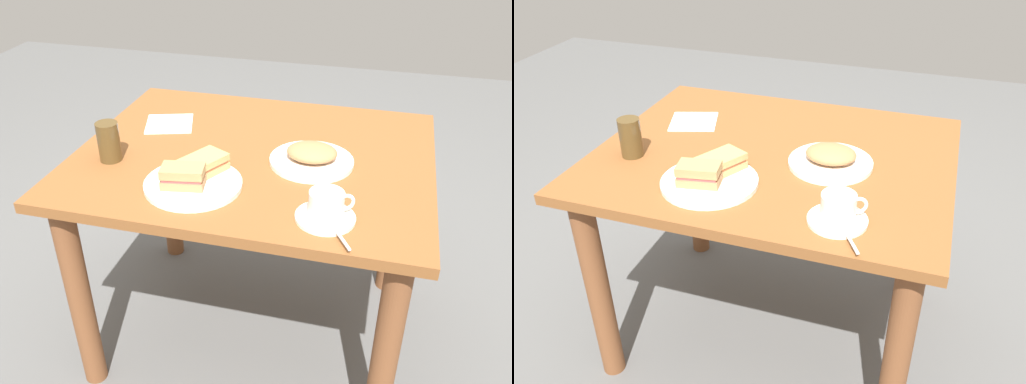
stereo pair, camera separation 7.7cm
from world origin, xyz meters
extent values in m
plane|color=#5B5B5B|center=(0.00, 0.00, 0.00)|extent=(6.00, 6.00, 0.00)
cube|color=brown|center=(0.00, 0.00, 0.70)|extent=(1.04, 0.85, 0.03)
cylinder|color=brown|center=(-0.45, -0.35, 0.34)|extent=(0.07, 0.07, 0.68)
cylinder|color=brown|center=(0.45, -0.35, 0.34)|extent=(0.07, 0.07, 0.68)
cylinder|color=brown|center=(-0.45, 0.35, 0.34)|extent=(0.07, 0.07, 0.68)
cylinder|color=brown|center=(0.45, 0.35, 0.34)|extent=(0.07, 0.07, 0.68)
cylinder|color=white|center=(0.11, 0.23, 0.72)|extent=(0.26, 0.26, 0.01)
cube|color=#B28052|center=(0.12, 0.25, 0.74)|extent=(0.12, 0.09, 0.02)
cube|color=#B95153|center=(0.12, 0.25, 0.75)|extent=(0.11, 0.08, 0.01)
cube|color=#AC8552|center=(0.12, 0.25, 0.77)|extent=(0.12, 0.09, 0.02)
cube|color=tan|center=(0.10, 0.18, 0.73)|extent=(0.14, 0.17, 0.02)
cube|color=#B66341|center=(0.10, 0.18, 0.75)|extent=(0.13, 0.15, 0.01)
cube|color=tan|center=(0.10, 0.18, 0.76)|extent=(0.14, 0.17, 0.02)
cylinder|color=white|center=(-0.26, 0.30, 0.72)|extent=(0.15, 0.15, 0.01)
cylinder|color=white|center=(-0.26, 0.30, 0.75)|extent=(0.09, 0.09, 0.07)
cylinder|color=#9C7746|center=(-0.26, 0.30, 0.78)|extent=(0.08, 0.08, 0.01)
torus|color=white|center=(-0.30, 0.28, 0.75)|extent=(0.05, 0.03, 0.05)
cube|color=silver|center=(-0.31, 0.39, 0.72)|extent=(0.04, 0.07, 0.00)
ellipsoid|color=silver|center=(-0.29, 0.35, 0.72)|extent=(0.03, 0.03, 0.01)
cylinder|color=white|center=(-0.18, 0.02, 0.72)|extent=(0.24, 0.24, 0.01)
ellipsoid|color=#B8784A|center=(-0.18, 0.02, 0.75)|extent=(0.14, 0.12, 0.04)
cube|color=white|center=(0.32, -0.13, 0.71)|extent=(0.19, 0.19, 0.00)
cylinder|color=#523D1E|center=(0.39, 0.15, 0.77)|extent=(0.06, 0.06, 0.12)
camera|label=1|loc=(-0.37, 1.40, 1.46)|focal=38.16mm
camera|label=2|loc=(-0.44, 1.37, 1.46)|focal=38.16mm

